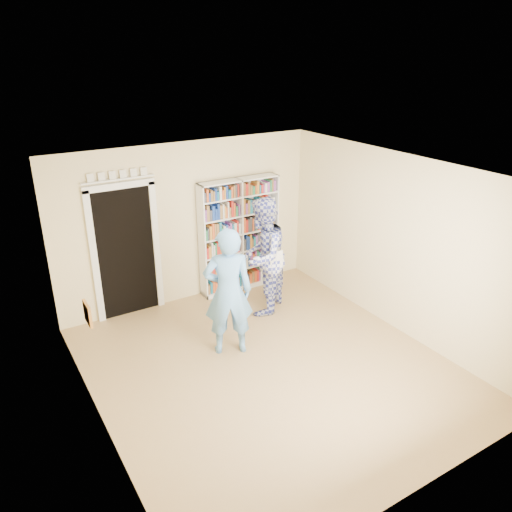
# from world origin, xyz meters

# --- Properties ---
(floor) EXTENTS (5.00, 5.00, 0.00)m
(floor) POSITION_xyz_m (0.00, 0.00, 0.00)
(floor) COLOR #A58150
(floor) RESTS_ON ground
(ceiling) EXTENTS (5.00, 5.00, 0.00)m
(ceiling) POSITION_xyz_m (0.00, 0.00, 2.70)
(ceiling) COLOR white
(ceiling) RESTS_ON wall_back
(wall_back) EXTENTS (4.50, 0.00, 4.50)m
(wall_back) POSITION_xyz_m (0.00, 2.50, 1.35)
(wall_back) COLOR beige
(wall_back) RESTS_ON floor
(wall_left) EXTENTS (0.00, 5.00, 5.00)m
(wall_left) POSITION_xyz_m (-2.25, 0.00, 1.35)
(wall_left) COLOR beige
(wall_left) RESTS_ON floor
(wall_right) EXTENTS (0.00, 5.00, 5.00)m
(wall_right) POSITION_xyz_m (2.25, 0.00, 1.35)
(wall_right) COLOR beige
(wall_right) RESTS_ON floor
(bookshelf) EXTENTS (1.47, 0.28, 2.02)m
(bookshelf) POSITION_xyz_m (0.88, 2.34, 1.02)
(bookshelf) COLOR white
(bookshelf) RESTS_ON floor
(doorway) EXTENTS (1.10, 0.08, 2.43)m
(doorway) POSITION_xyz_m (-1.10, 2.48, 1.18)
(doorway) COLOR black
(doorway) RESTS_ON floor
(wall_art) EXTENTS (0.03, 0.25, 0.25)m
(wall_art) POSITION_xyz_m (-2.23, 0.20, 1.40)
(wall_art) COLOR brown
(wall_art) RESTS_ON wall_left
(man_blue) EXTENTS (0.80, 0.67, 1.88)m
(man_blue) POSITION_xyz_m (-0.26, 0.65, 0.94)
(man_blue) COLOR #609AD6
(man_blue) RESTS_ON floor
(man_plaid) EXTENTS (1.19, 1.16, 1.94)m
(man_plaid) POSITION_xyz_m (0.78, 1.41, 0.97)
(man_plaid) COLOR #343C9F
(man_plaid) RESTS_ON floor
(paper_sheet) EXTENTS (0.20, 0.05, 0.29)m
(paper_sheet) POSITION_xyz_m (0.87, 1.15, 0.99)
(paper_sheet) COLOR white
(paper_sheet) RESTS_ON man_plaid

